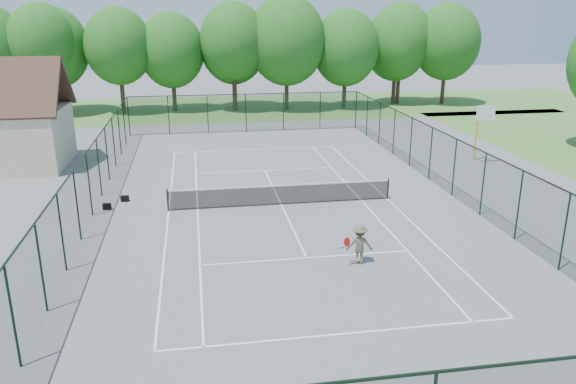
% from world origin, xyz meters
% --- Properties ---
extents(ground, '(140.00, 140.00, 0.00)m').
position_xyz_m(ground, '(0.00, 0.00, 0.00)').
color(ground, slate).
rests_on(ground, ground).
extents(grass_far, '(80.00, 16.00, 0.01)m').
position_xyz_m(grass_far, '(0.00, 30.00, 0.01)').
color(grass_far, '#4F8238').
rests_on(grass_far, ground).
extents(court_lines, '(11.05, 23.85, 0.01)m').
position_xyz_m(court_lines, '(0.00, 0.00, 0.00)').
color(court_lines, white).
rests_on(court_lines, ground).
extents(tennis_net, '(11.08, 0.08, 1.10)m').
position_xyz_m(tennis_net, '(0.00, 0.00, 0.58)').
color(tennis_net, black).
rests_on(tennis_net, ground).
extents(fence_enclosure, '(18.05, 36.05, 3.02)m').
position_xyz_m(fence_enclosure, '(0.00, 0.00, 1.56)').
color(fence_enclosure, '#15331C').
rests_on(fence_enclosure, ground).
extents(tree_line_far, '(39.40, 6.40, 9.70)m').
position_xyz_m(tree_line_far, '(0.00, 30.00, 5.99)').
color(tree_line_far, '#412E22').
rests_on(tree_line_far, ground).
extents(basketball_goal, '(1.20, 1.43, 3.65)m').
position_xyz_m(basketball_goal, '(13.58, 6.07, 2.57)').
color(basketball_goal, gold).
rests_on(basketball_goal, ground).
extents(sports_bag_a, '(0.40, 0.26, 0.30)m').
position_xyz_m(sports_bag_a, '(-8.43, 0.71, 0.15)').
color(sports_bag_a, black).
rests_on(sports_bag_a, ground).
extents(sports_bag_b, '(0.42, 0.30, 0.30)m').
position_xyz_m(sports_bag_b, '(-7.71, 1.84, 0.15)').
color(sports_bag_b, black).
rests_on(sports_bag_b, ground).
extents(tennis_player, '(2.00, 0.88, 1.55)m').
position_xyz_m(tennis_player, '(1.86, -7.20, 0.78)').
color(tennis_player, '#53573F').
rests_on(tennis_player, ground).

